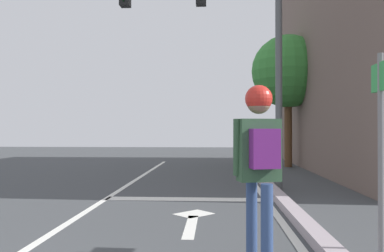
{
  "coord_description": "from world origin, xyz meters",
  "views": [
    {
      "loc": [
        1.71,
        -1.17,
        1.39
      ],
      "look_at": [
        1.36,
        4.9,
        1.44
      ],
      "focal_mm": 37.4,
      "sensor_mm": 36.0,
      "label": 1
    }
  ],
  "objects_px": {
    "skater": "(259,152)",
    "traffic_signal_mast": "(215,25)",
    "roadside_tree": "(288,72)",
    "street_sign_post": "(381,125)"
  },
  "relations": [
    {
      "from": "skater",
      "to": "traffic_signal_mast",
      "type": "height_order",
      "value": "traffic_signal_mast"
    },
    {
      "from": "roadside_tree",
      "to": "traffic_signal_mast",
      "type": "bearing_deg",
      "value": -116.01
    },
    {
      "from": "traffic_signal_mast",
      "to": "skater",
      "type": "bearing_deg",
      "value": -85.77
    },
    {
      "from": "skater",
      "to": "street_sign_post",
      "type": "xyz_separation_m",
      "value": [
        1.32,
        0.53,
        0.25
      ]
    },
    {
      "from": "traffic_signal_mast",
      "to": "roadside_tree",
      "type": "height_order",
      "value": "traffic_signal_mast"
    },
    {
      "from": "skater",
      "to": "roadside_tree",
      "type": "distance_m",
      "value": 11.75
    },
    {
      "from": "roadside_tree",
      "to": "street_sign_post",
      "type": "bearing_deg",
      "value": -95.24
    },
    {
      "from": "traffic_signal_mast",
      "to": "street_sign_post",
      "type": "distance_m",
      "value": 5.96
    },
    {
      "from": "street_sign_post",
      "to": "traffic_signal_mast",
      "type": "bearing_deg",
      "value": 108.63
    },
    {
      "from": "traffic_signal_mast",
      "to": "roadside_tree",
      "type": "xyz_separation_m",
      "value": [
        2.73,
        5.59,
        -0.32
      ]
    }
  ]
}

